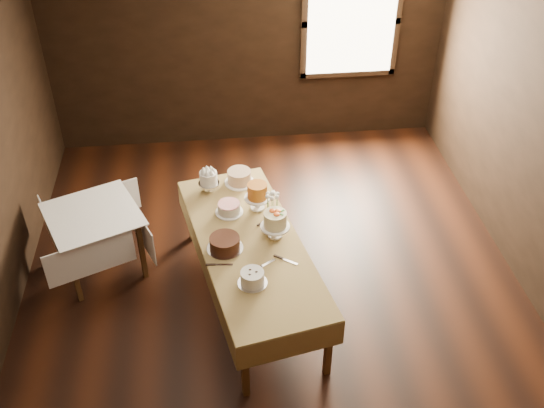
{
  "coord_description": "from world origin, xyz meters",
  "views": [
    {
      "loc": [
        -0.52,
        -4.46,
        4.5
      ],
      "look_at": [
        0.0,
        0.2,
        0.95
      ],
      "focal_mm": 41.4,
      "sensor_mm": 36.0,
      "label": 1
    }
  ],
  "objects_px": {
    "cake_chocolate": "(225,244)",
    "cake_swirl": "(252,278)",
    "cake_lattice": "(229,209)",
    "cake_server_a": "(268,263)",
    "side_table": "(94,220)",
    "display_table": "(250,246)",
    "cake_server_d": "(270,219)",
    "flower_vase": "(272,217)",
    "cake_speckled": "(239,177)",
    "cake_server_e": "(224,265)",
    "cake_meringue": "(209,182)",
    "cake_caramel": "(257,198)",
    "cake_server_b": "(290,262)",
    "cake_flowers": "(275,226)"
  },
  "relations": [
    {
      "from": "cake_server_a",
      "to": "cake_server_b",
      "type": "xyz_separation_m",
      "value": [
        0.19,
        -0.01,
        0.0
      ]
    },
    {
      "from": "cake_lattice",
      "to": "cake_flowers",
      "type": "bearing_deg",
      "value": -44.65
    },
    {
      "from": "cake_flowers",
      "to": "flower_vase",
      "type": "height_order",
      "value": "cake_flowers"
    },
    {
      "from": "side_table",
      "to": "cake_server_d",
      "type": "relative_size",
      "value": 4.69
    },
    {
      "from": "cake_chocolate",
      "to": "cake_server_d",
      "type": "relative_size",
      "value": 1.62
    },
    {
      "from": "cake_caramel",
      "to": "cake_server_d",
      "type": "relative_size",
      "value": 1.24
    },
    {
      "from": "cake_chocolate",
      "to": "cake_swirl",
      "type": "xyz_separation_m",
      "value": [
        0.21,
        -0.48,
        0.0
      ]
    },
    {
      "from": "cake_meringue",
      "to": "cake_speckled",
      "type": "relative_size",
      "value": 0.71
    },
    {
      "from": "cake_meringue",
      "to": "cake_caramel",
      "type": "xyz_separation_m",
      "value": [
        0.47,
        -0.36,
        0.02
      ]
    },
    {
      "from": "flower_vase",
      "to": "cake_server_a",
      "type": "bearing_deg",
      "value": -99.95
    },
    {
      "from": "side_table",
      "to": "cake_chocolate",
      "type": "height_order",
      "value": "cake_chocolate"
    },
    {
      "from": "cake_speckled",
      "to": "cake_server_e",
      "type": "distance_m",
      "value": 1.27
    },
    {
      "from": "flower_vase",
      "to": "cake_speckled",
      "type": "bearing_deg",
      "value": 111.23
    },
    {
      "from": "cake_speckled",
      "to": "cake_server_b",
      "type": "relative_size",
      "value": 1.4
    },
    {
      "from": "cake_meringue",
      "to": "cake_chocolate",
      "type": "height_order",
      "value": "cake_meringue"
    },
    {
      "from": "side_table",
      "to": "cake_chocolate",
      "type": "xyz_separation_m",
      "value": [
        1.27,
        -0.67,
        0.14
      ]
    },
    {
      "from": "cake_chocolate",
      "to": "cake_server_a",
      "type": "bearing_deg",
      "value": -31.93
    },
    {
      "from": "cake_chocolate",
      "to": "cake_server_a",
      "type": "distance_m",
      "value": 0.44
    },
    {
      "from": "cake_speckled",
      "to": "cake_chocolate",
      "type": "bearing_deg",
      "value": -101.22
    },
    {
      "from": "cake_server_d",
      "to": "cake_speckled",
      "type": "bearing_deg",
      "value": 76.76
    },
    {
      "from": "cake_swirl",
      "to": "flower_vase",
      "type": "relative_size",
      "value": 1.85
    },
    {
      "from": "display_table",
      "to": "cake_swirl",
      "type": "bearing_deg",
      "value": -92.79
    },
    {
      "from": "display_table",
      "to": "cake_server_d",
      "type": "xyz_separation_m",
      "value": [
        0.22,
        0.32,
        0.06
      ]
    },
    {
      "from": "cake_server_e",
      "to": "side_table",
      "type": "bearing_deg",
      "value": 150.19
    },
    {
      "from": "cake_server_a",
      "to": "cake_server_d",
      "type": "xyz_separation_m",
      "value": [
        0.09,
        0.62,
        0.0
      ]
    },
    {
      "from": "cake_chocolate",
      "to": "cake_flowers",
      "type": "xyz_separation_m",
      "value": [
        0.48,
        0.13,
        0.06
      ]
    },
    {
      "from": "side_table",
      "to": "cake_server_b",
      "type": "height_order",
      "value": "cake_server_b"
    },
    {
      "from": "cake_chocolate",
      "to": "flower_vase",
      "type": "bearing_deg",
      "value": 35.49
    },
    {
      "from": "flower_vase",
      "to": "side_table",
      "type": "bearing_deg",
      "value": 169.3
    },
    {
      "from": "cake_server_d",
      "to": "cake_server_e",
      "type": "bearing_deg",
      "value": -163.06
    },
    {
      "from": "cake_lattice",
      "to": "cake_meringue",
      "type": "bearing_deg",
      "value": 114.6
    },
    {
      "from": "cake_caramel",
      "to": "cake_server_e",
      "type": "bearing_deg",
      "value": -115.0
    },
    {
      "from": "cake_speckled",
      "to": "cake_chocolate",
      "type": "xyz_separation_m",
      "value": [
        -0.2,
        -1.03,
        -0.01
      ]
    },
    {
      "from": "side_table",
      "to": "cake_server_a",
      "type": "distance_m",
      "value": 1.87
    },
    {
      "from": "cake_caramel",
      "to": "cake_chocolate",
      "type": "relative_size",
      "value": 0.76
    },
    {
      "from": "cake_meringue",
      "to": "cake_lattice",
      "type": "distance_m",
      "value": 0.44
    },
    {
      "from": "flower_vase",
      "to": "cake_swirl",
      "type": "bearing_deg",
      "value": -107.91
    },
    {
      "from": "cake_meringue",
      "to": "side_table",
      "type": "bearing_deg",
      "value": -166.97
    },
    {
      "from": "cake_swirl",
      "to": "cake_server_d",
      "type": "relative_size",
      "value": 1.08
    },
    {
      "from": "cake_swirl",
      "to": "cake_server_b",
      "type": "height_order",
      "value": "cake_swirl"
    },
    {
      "from": "cake_chocolate",
      "to": "cake_server_b",
      "type": "bearing_deg",
      "value": -22.87
    },
    {
      "from": "cake_caramel",
      "to": "flower_vase",
      "type": "bearing_deg",
      "value": -63.12
    },
    {
      "from": "cake_lattice",
      "to": "cake_server_a",
      "type": "xyz_separation_m",
      "value": [
        0.3,
        -0.77,
        -0.04
      ]
    },
    {
      "from": "cake_caramel",
      "to": "cake_chocolate",
      "type": "xyz_separation_m",
      "value": [
        -0.35,
        -0.58,
        -0.07
      ]
    },
    {
      "from": "side_table",
      "to": "cake_server_e",
      "type": "height_order",
      "value": "cake_server_e"
    },
    {
      "from": "cake_server_e",
      "to": "cake_chocolate",
      "type": "bearing_deg",
      "value": 90.85
    },
    {
      "from": "cake_meringue",
      "to": "cake_server_d",
      "type": "height_order",
      "value": "cake_meringue"
    },
    {
      "from": "cake_lattice",
      "to": "cake_caramel",
      "type": "bearing_deg",
      "value": 8.65
    },
    {
      "from": "cake_server_d",
      "to": "flower_vase",
      "type": "height_order",
      "value": "flower_vase"
    },
    {
      "from": "cake_speckled",
      "to": "cake_server_e",
      "type": "bearing_deg",
      "value": -100.08
    }
  ]
}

